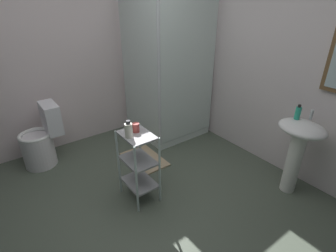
{
  "coord_description": "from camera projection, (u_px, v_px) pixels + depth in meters",
  "views": [
    {
      "loc": [
        1.65,
        -0.87,
        1.92
      ],
      "look_at": [
        -0.17,
        0.48,
        0.77
      ],
      "focal_mm": 28.15,
      "sensor_mm": 36.0,
      "label": 1
    }
  ],
  "objects": [
    {
      "name": "ground_plane",
      "position": [
        138.0,
        219.0,
        2.52
      ],
      "size": [
        4.2,
        4.2,
        0.02
      ],
      "primitive_type": "cube",
      "color": "#4C5648"
    },
    {
      "name": "wall_back",
      "position": [
        277.0,
        60.0,
        2.92
      ],
      "size": [
        4.2,
        0.14,
        2.5
      ],
      "color": "silver",
      "rests_on": "ground_plane"
    },
    {
      "name": "wall_left",
      "position": [
        57.0,
        53.0,
        3.27
      ],
      "size": [
        0.1,
        4.2,
        2.5
      ],
      "primitive_type": "cube",
      "color": "silver",
      "rests_on": "ground_plane"
    },
    {
      "name": "shower_stall",
      "position": [
        166.0,
        105.0,
        3.81
      ],
      "size": [
        0.92,
        0.92,
        2.0
      ],
      "color": "white",
      "rests_on": "ground_plane"
    },
    {
      "name": "pedestal_sink",
      "position": [
        298.0,
        143.0,
        2.62
      ],
      "size": [
        0.46,
        0.37,
        0.81
      ],
      "color": "white",
      "rests_on": "ground_plane"
    },
    {
      "name": "sink_faucet",
      "position": [
        311.0,
        115.0,
        2.56
      ],
      "size": [
        0.03,
        0.03,
        0.1
      ],
      "primitive_type": "cylinder",
      "color": "silver",
      "rests_on": "pedestal_sink"
    },
    {
      "name": "toilet",
      "position": [
        42.0,
        141.0,
        3.19
      ],
      "size": [
        0.37,
        0.49,
        0.76
      ],
      "color": "white",
      "rests_on": "ground_plane"
    },
    {
      "name": "storage_cart",
      "position": [
        138.0,
        161.0,
        2.59
      ],
      "size": [
        0.38,
        0.28,
        0.74
      ],
      "color": "silver",
      "rests_on": "ground_plane"
    },
    {
      "name": "hand_soap_bottle",
      "position": [
        298.0,
        113.0,
        2.56
      ],
      "size": [
        0.05,
        0.05,
        0.15
      ],
      "color": "#2DBC99",
      "rests_on": "pedestal_sink"
    },
    {
      "name": "lotion_bottle_white",
      "position": [
        129.0,
        130.0,
        2.37
      ],
      "size": [
        0.07,
        0.07,
        0.17
      ],
      "color": "white",
      "rests_on": "storage_cart"
    },
    {
      "name": "rinse_cup",
      "position": [
        136.0,
        128.0,
        2.48
      ],
      "size": [
        0.07,
        0.07,
        0.09
      ],
      "primitive_type": "cylinder",
      "color": "#B24742",
      "rests_on": "storage_cart"
    },
    {
      "name": "bath_mat",
      "position": [
        144.0,
        159.0,
        3.38
      ],
      "size": [
        0.6,
        0.4,
        0.02
      ],
      "primitive_type": "cube",
      "color": "tan",
      "rests_on": "ground_plane"
    }
  ]
}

